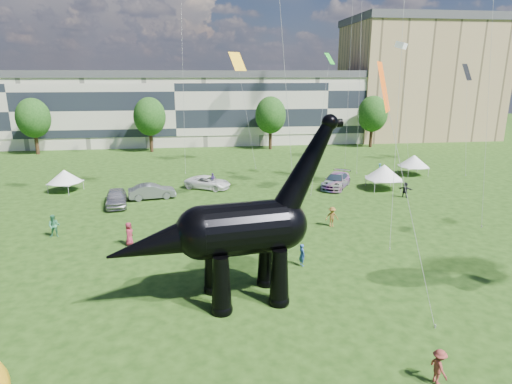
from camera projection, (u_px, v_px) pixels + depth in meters
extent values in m
plane|color=#16330C|center=(281.00, 326.00, 22.06)|extent=(220.00, 220.00, 0.00)
cube|color=beige|center=(177.00, 110.00, 78.72)|extent=(78.00, 11.00, 12.00)
cube|color=tan|center=(418.00, 82.00, 86.15)|extent=(28.00, 18.00, 22.00)
cylinder|color=#382314|center=(37.00, 144.00, 68.59)|extent=(0.56, 0.56, 3.20)
ellipsoid|color=#14380F|center=(33.00, 115.00, 67.33)|extent=(5.20, 5.20, 6.24)
cylinder|color=#382314|center=(151.00, 142.00, 70.80)|extent=(0.56, 0.56, 3.20)
ellipsoid|color=#14380F|center=(149.00, 113.00, 69.54)|extent=(5.20, 5.20, 6.24)
cylinder|color=#382314|center=(270.00, 140.00, 73.26)|extent=(0.56, 0.56, 3.20)
ellipsoid|color=#14380F|center=(271.00, 112.00, 72.00)|extent=(5.20, 5.20, 6.24)
cylinder|color=#382314|center=(371.00, 138.00, 75.48)|extent=(0.56, 0.56, 3.20)
ellipsoid|color=#14380F|center=(373.00, 111.00, 74.22)|extent=(5.20, 5.20, 6.24)
cone|color=black|center=(221.00, 285.00, 22.90)|extent=(1.30, 1.30, 3.30)
sphere|color=black|center=(222.00, 309.00, 23.29)|extent=(1.21, 1.21, 1.21)
cone|color=black|center=(213.00, 266.00, 25.14)|extent=(1.30, 1.30, 3.30)
sphere|color=black|center=(214.00, 288.00, 25.52)|extent=(1.21, 1.21, 1.21)
cone|color=black|center=(279.00, 277.00, 23.78)|extent=(1.30, 1.30, 3.30)
sphere|color=black|center=(279.00, 300.00, 24.17)|extent=(1.21, 1.21, 1.21)
cone|color=black|center=(266.00, 260.00, 26.02)|extent=(1.30, 1.30, 3.30)
sphere|color=black|center=(266.00, 281.00, 26.41)|extent=(1.21, 1.21, 1.21)
cylinder|color=black|center=(243.00, 228.00, 23.72)|extent=(5.01, 3.64, 2.97)
sphere|color=black|center=(202.00, 233.00, 23.10)|extent=(2.97, 2.97, 2.97)
sphere|color=black|center=(282.00, 224.00, 24.34)|extent=(2.86, 2.86, 2.86)
cone|color=black|center=(306.00, 169.00, 23.85)|extent=(4.34, 2.26, 5.82)
sphere|color=black|center=(330.00, 122.00, 23.53)|extent=(0.92, 0.92, 0.92)
cylinder|color=black|center=(335.00, 123.00, 23.63)|extent=(0.83, 0.60, 0.48)
cone|color=black|center=(159.00, 243.00, 22.60)|extent=(6.10, 3.17, 3.23)
imported|color=#A8A7AC|center=(116.00, 198.00, 41.92)|extent=(2.67, 5.11, 1.66)
imported|color=slate|center=(152.00, 191.00, 44.31)|extent=(4.99, 2.52, 1.57)
imported|color=white|center=(208.00, 182.00, 48.22)|extent=(5.68, 4.50, 1.44)
imported|color=#595960|center=(336.00, 181.00, 48.58)|extent=(5.04, 6.13, 1.67)
cube|color=white|center=(383.00, 179.00, 47.90)|extent=(3.35, 3.35, 0.13)
cone|color=white|center=(384.00, 172.00, 47.68)|extent=(4.25, 4.25, 1.59)
cylinder|color=#999999|center=(375.00, 188.00, 46.52)|extent=(0.06, 0.06, 1.17)
cylinder|color=#999999|center=(401.00, 187.00, 46.74)|extent=(0.06, 0.06, 1.17)
cylinder|color=#999999|center=(366.00, 181.00, 49.38)|extent=(0.06, 0.06, 1.17)
cylinder|color=#999999|center=(391.00, 181.00, 49.60)|extent=(0.06, 0.06, 1.17)
cube|color=white|center=(413.00, 167.00, 54.76)|extent=(3.00, 3.00, 0.12)
cone|color=white|center=(414.00, 161.00, 54.55)|extent=(3.80, 3.80, 1.46)
cylinder|color=#999999|center=(408.00, 173.00, 53.41)|extent=(0.06, 0.06, 1.07)
cylinder|color=#999999|center=(428.00, 173.00, 53.81)|extent=(0.06, 0.06, 1.07)
cylinder|color=#999999|center=(398.00, 169.00, 56.00)|extent=(0.06, 0.06, 1.07)
cylinder|color=#999999|center=(417.00, 168.00, 56.41)|extent=(0.06, 0.06, 1.07)
cube|color=white|center=(65.00, 182.00, 46.99)|extent=(3.59, 3.59, 0.11)
cone|color=white|center=(65.00, 176.00, 46.79)|extent=(4.54, 4.54, 1.38)
cylinder|color=#999999|center=(48.00, 189.00, 46.22)|extent=(0.06, 0.06, 1.02)
cylinder|color=#999999|center=(68.00, 191.00, 45.62)|extent=(0.06, 0.06, 1.02)
cylinder|color=#999999|center=(64.00, 183.00, 48.63)|extent=(0.06, 0.06, 1.02)
cylinder|color=#999999|center=(83.00, 185.00, 48.03)|extent=(0.06, 0.06, 1.02)
imported|color=black|center=(405.00, 190.00, 44.78)|extent=(1.53, 1.25, 1.64)
imported|color=maroon|center=(439.00, 367.00, 17.81)|extent=(0.68, 1.07, 1.58)
imported|color=brown|center=(332.00, 217.00, 36.20)|extent=(1.14, 0.67, 1.74)
imported|color=#25488A|center=(302.00, 255.00, 28.83)|extent=(0.52, 0.65, 1.56)
imported|color=#317C53|center=(54.00, 226.00, 33.85)|extent=(0.92, 0.73, 1.85)
imported|color=#422F6B|center=(213.00, 180.00, 48.75)|extent=(0.99, 0.98, 1.68)
imported|color=maroon|center=(129.00, 234.00, 32.28)|extent=(0.71, 0.96, 1.80)
imported|color=#356B86|center=(380.00, 170.00, 53.78)|extent=(0.59, 0.72, 1.72)
plane|color=#FF580D|center=(384.00, 87.00, 20.89)|extent=(1.75, 2.41, 2.38)
cube|color=white|center=(401.00, 45.00, 57.95)|extent=(2.56, 2.85, 1.06)
plane|color=black|center=(467.00, 72.00, 57.74)|extent=(2.46, 2.11, 2.17)
plane|color=yellow|center=(237.00, 61.00, 56.56)|extent=(3.07, 2.79, 2.41)
plane|color=green|center=(330.00, 59.00, 46.73)|extent=(1.61, 1.63, 1.21)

